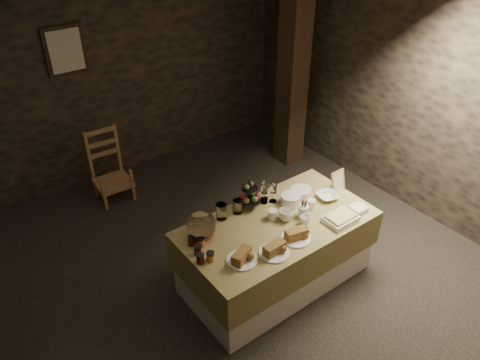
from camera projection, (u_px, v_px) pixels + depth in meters
ground_plane at (205, 287)px, 4.60m from camera, size 5.50×5.00×0.01m
room_shell at (196, 150)px, 3.73m from camera, size 5.52×5.02×2.60m
buffet_table at (276, 248)px, 4.46m from camera, size 1.82×0.97×0.72m
chair at (109, 169)px, 5.68m from camera, size 0.44×0.42×0.70m
timber_column at (293, 70)px, 5.94m from camera, size 0.30×0.30×2.60m
framed_picture at (65, 51)px, 5.20m from camera, size 0.45×0.04×0.55m
plate_stack_a at (290, 200)px, 4.51m from camera, size 0.19×0.19×0.10m
plate_stack_b at (301, 192)px, 4.63m from camera, size 0.20×0.20×0.08m
cutlery_holder at (303, 211)px, 4.34m from camera, size 0.10×0.10×0.12m
cup_a at (285, 215)px, 4.30m from camera, size 0.16×0.16×0.11m
cup_b at (305, 221)px, 4.25m from camera, size 0.13×0.13×0.09m
mug_c at (272, 215)px, 4.32m from camera, size 0.09×0.09×0.09m
mug_d at (311, 204)px, 4.46m from camera, size 0.08×0.08×0.09m
bowl at (327, 196)px, 4.60m from camera, size 0.24×0.24×0.05m
cake_dome at (201, 226)px, 4.09m from camera, size 0.26×0.26×0.26m
fruit_stand at (250, 197)px, 4.43m from camera, size 0.22×0.22×0.31m
bread_platter_left at (242, 257)px, 3.85m from camera, size 0.26×0.26×0.11m
bread_platter_center at (274, 250)px, 3.93m from camera, size 0.26×0.26×0.11m
bread_platter_right at (296, 235)px, 4.08m from camera, size 0.26×0.26×0.11m
jam_jars at (200, 250)px, 3.93m from camera, size 0.18×0.32×0.07m
tart_dish at (340, 218)px, 4.30m from camera, size 0.30×0.22×0.07m
square_dish at (358, 209)px, 4.44m from camera, size 0.14×0.14×0.04m
menu_frame at (338, 181)px, 4.71m from camera, size 0.17×0.07×0.22m
storage_jar_a at (221, 211)px, 4.31m from camera, size 0.10×0.10×0.16m
storage_jar_b at (237, 207)px, 4.39m from camera, size 0.09×0.09×0.14m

